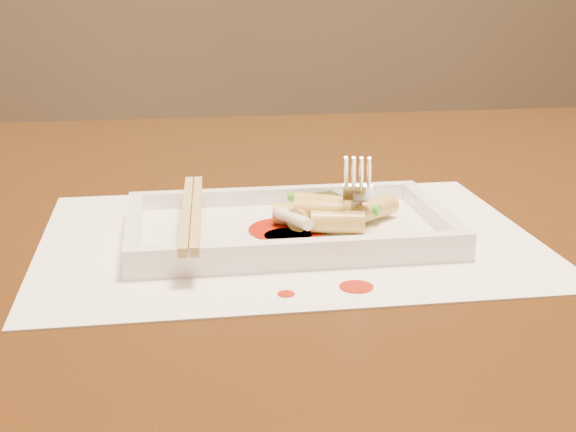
{
  "coord_description": "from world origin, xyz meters",
  "views": [
    {
      "loc": [
        -0.14,
        -0.74,
        0.96
      ],
      "look_at": [
        -0.05,
        -0.13,
        0.77
      ],
      "focal_mm": 50.0,
      "sensor_mm": 36.0,
      "label": 1
    }
  ],
  "objects": [
    {
      "name": "rice_cake_0",
      "position": [
        -0.03,
        -0.12,
        0.77
      ],
      "size": [
        0.05,
        0.05,
        0.02
      ],
      "primitive_type": "cylinder",
      "rotation": [
        1.57,
        0.0,
        2.43
      ],
      "color": "#CEBD60",
      "rests_on": "plate_base"
    },
    {
      "name": "rice_cake_1",
      "position": [
        -0.03,
        -0.12,
        0.77
      ],
      "size": [
        0.05,
        0.03,
        0.02
      ],
      "primitive_type": "cylinder",
      "rotation": [
        1.57,
        0.0,
        1.24
      ],
      "color": "#CEBD60",
      "rests_on": "plate_base"
    },
    {
      "name": "plate_rim_left",
      "position": [
        -0.17,
        -0.13,
        0.77
      ],
      "size": [
        0.01,
        0.14,
        0.01
      ],
      "primitive_type": "cube",
      "color": "white",
      "rests_on": "plate_base"
    },
    {
      "name": "plate_rim_near",
      "position": [
        -0.05,
        -0.2,
        0.77
      ],
      "size": [
        0.26,
        0.01,
        0.01
      ],
      "primitive_type": "cube",
      "color": "white",
      "rests_on": "plate_base"
    },
    {
      "name": "rice_cake_5",
      "position": [
        -0.02,
        -0.13,
        0.78
      ],
      "size": [
        0.05,
        0.03,
        0.02
      ],
      "primitive_type": "cylinder",
      "rotation": [
        1.57,
        0.0,
        1.17
      ],
      "color": "#CEBD60",
      "rests_on": "plate_base"
    },
    {
      "name": "scallion_green",
      "position": [
        -0.01,
        -0.11,
        0.77
      ],
      "size": [
        0.07,
        0.06,
        0.01
      ],
      "primitive_type": "cylinder",
      "rotation": [
        1.57,
        0.0,
        0.89
      ],
      "color": "#2A9918",
      "rests_on": "plate_base"
    },
    {
      "name": "rice_cake_4",
      "position": [
        -0.02,
        -0.1,
        0.77
      ],
      "size": [
        0.05,
        0.04,
        0.02
      ],
      "primitive_type": "cylinder",
      "rotation": [
        1.57,
        0.0,
        1.09
      ],
      "color": "#CEBD60",
      "rests_on": "plate_base"
    },
    {
      "name": "plate_base",
      "position": [
        -0.05,
        -0.13,
        0.76
      ],
      "size": [
        0.26,
        0.16,
        0.01
      ],
      "primitive_type": "cube",
      "color": "white",
      "rests_on": "placemat"
    },
    {
      "name": "plate_rim_far",
      "position": [
        -0.05,
        -0.05,
        0.77
      ],
      "size": [
        0.26,
        0.01,
        0.01
      ],
      "primitive_type": "cube",
      "color": "white",
      "rests_on": "plate_base"
    },
    {
      "name": "chopstick_b",
      "position": [
        -0.12,
        -0.13,
        0.78
      ],
      "size": [
        0.02,
        0.2,
        0.01
      ],
      "primitive_type": "cube",
      "rotation": [
        0.0,
        0.0,
        -0.06
      ],
      "color": "tan",
      "rests_on": "plate_rim_near"
    },
    {
      "name": "sauce_blob_0",
      "position": [
        -0.05,
        -0.13,
        0.76
      ],
      "size": [
        0.06,
        0.06,
        0.0
      ],
      "primitive_type": "cylinder",
      "color": "#9F1604",
      "rests_on": "plate_base"
    },
    {
      "name": "sauce_splatter_a",
      "position": [
        -0.02,
        -0.24,
        0.75
      ],
      "size": [
        0.02,
        0.02,
        0.0
      ],
      "primitive_type": "cylinder",
      "color": "#9F1604",
      "rests_on": "placemat"
    },
    {
      "name": "rice_cake_6",
      "position": [
        -0.01,
        -0.15,
        0.77
      ],
      "size": [
        0.05,
        0.03,
        0.02
      ],
      "primitive_type": "cylinder",
      "rotation": [
        1.57,
        0.0,
        1.37
      ],
      "color": "#CEBD60",
      "rests_on": "plate_base"
    },
    {
      "name": "rice_cake_3",
      "position": [
        0.03,
        -0.12,
        0.77
      ],
      "size": [
        0.05,
        0.04,
        0.02
      ],
      "primitive_type": "cylinder",
      "rotation": [
        1.57,
        0.0,
        2.19
      ],
      "color": "#CEBD60",
      "rests_on": "plate_base"
    },
    {
      "name": "plate_rim_right",
      "position": [
        0.08,
        -0.13,
        0.77
      ],
      "size": [
        0.01,
        0.14,
        0.01
      ],
      "primitive_type": "cube",
      "color": "white",
      "rests_on": "plate_base"
    },
    {
      "name": "fork",
      "position": [
        0.02,
        -0.11,
        0.83
      ],
      "size": [
        0.09,
        0.1,
        0.14
      ],
      "primitive_type": null,
      "color": "silver",
      "rests_on": "plate_base"
    },
    {
      "name": "rice_cake_2",
      "position": [
        -0.02,
        -0.14,
        0.78
      ],
      "size": [
        0.04,
        0.03,
        0.02
      ],
      "primitive_type": "cylinder",
      "rotation": [
        1.57,
        0.0,
        1.27
      ],
      "color": "#CEBD60",
      "rests_on": "plate_base"
    },
    {
      "name": "sauce_splatter_b",
      "position": [
        -0.07,
        -0.25,
        0.75
      ],
      "size": [
        0.01,
        0.01,
        0.0
      ],
      "primitive_type": "cylinder",
      "color": "#9F1604",
      "rests_on": "placemat"
    },
    {
      "name": "chopstick_a",
      "position": [
        -0.13,
        -0.13,
        0.78
      ],
      "size": [
        0.02,
        0.2,
        0.01
      ],
      "primitive_type": "cube",
      "rotation": [
        0.0,
        0.0,
        -0.06
      ],
      "color": "tan",
      "rests_on": "plate_rim_near"
    },
    {
      "name": "placemat",
      "position": [
        -0.05,
        -0.13,
        0.75
      ],
      "size": [
        0.4,
        0.3,
        0.0
      ],
      "primitive_type": "cube",
      "color": "white",
      "rests_on": "table"
    },
    {
      "name": "scallion_white",
      "position": [
        -0.05,
        -0.14,
        0.77
      ],
      "size": [
        0.03,
        0.04,
        0.01
      ],
      "primitive_type": "cylinder",
      "rotation": [
        1.57,
        0.0,
        0.49
      ],
      "color": "#EAEACC",
      "rests_on": "plate_base"
    },
    {
      "name": "table",
      "position": [
        0.0,
        0.0,
        0.65
      ],
      "size": [
        1.4,
        0.9,
        0.75
      ],
      "color": "black",
      "rests_on": "ground"
    },
    {
      "name": "sauce_blob_1",
      "position": [
        -0.05,
        -0.15,
        0.76
      ],
      "size": [
        0.04,
        0.04,
        0.0
      ],
      "primitive_type": "cylinder",
      "color": "#9F1604",
      "rests_on": "plate_base"
    },
    {
      "name": "veg_piece",
      "position": [
        -0.01,
        -0.09,
        0.77
      ],
      "size": [
        0.04,
        0.04,
        0.01
      ],
      "primitive_type": "cube",
      "rotation": [
        0.0,
        0.0,
        0.33
      ],
      "color": "black",
      "rests_on": "plate_base"
    }
  ]
}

